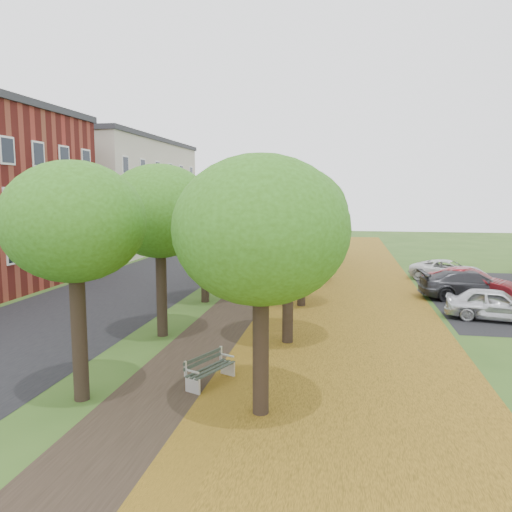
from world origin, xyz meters
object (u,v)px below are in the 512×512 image
at_px(bench, 209,369).
at_px(car_red, 469,284).
at_px(car_grey, 470,285).
at_px(car_white, 448,270).
at_px(car_silver, 495,304).

xyz_separation_m(bench, car_red, (10.16, 13.67, 0.31)).
bearing_deg(car_red, car_grey, -155.13).
xyz_separation_m(car_grey, car_white, (0.00, 5.53, -0.11)).
height_order(bench, car_white, car_white).
height_order(bench, car_silver, car_silver).
bearing_deg(car_grey, car_red, -5.36).
height_order(car_silver, car_red, car_red).
relative_size(bench, car_white, 0.40).
distance_m(car_silver, car_grey, 4.33).
bearing_deg(bench, car_red, -13.19).
relative_size(car_red, car_white, 1.00).
height_order(car_silver, car_white, car_silver).
xyz_separation_m(car_silver, car_grey, (0.00, 4.33, 0.05)).
bearing_deg(car_white, bench, 172.40).
bearing_deg(bench, car_grey, -13.83).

